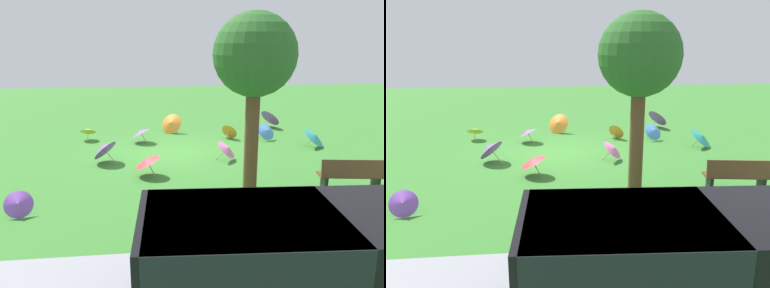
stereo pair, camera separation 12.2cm
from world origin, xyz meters
The scene contains 15 objects.
ground centered at (0.00, 0.00, 0.00)m, with size 40.00×40.00×0.00m, color #387A2D.
van_dark centered at (-1.06, 8.24, 0.91)m, with size 4.70×2.35×1.53m.
park_bench centered at (-4.12, 4.09, 0.47)m, with size 1.65×0.72×0.90m.
shade_tree centered at (-1.66, 3.57, 3.32)m, with size 2.01×2.01×4.41m.
parasol_purple_0 centered at (2.30, 0.84, 0.47)m, with size 1.03×1.08×0.84m.
parasol_purple_1 centered at (3.74, 4.56, 0.30)m, with size 0.70×0.68×0.60m.
parasol_red_0 centered at (0.96, 2.22, 0.46)m, with size 0.79×0.81×0.69m.
parasol_blue_0 centered at (-3.63, -1.35, 0.36)m, with size 0.85×0.79×0.68m.
parasol_pink_0 centered at (-1.60, 1.06, 0.39)m, with size 0.84×0.89×0.68m.
parasol_yellow_0 centered at (3.19, -2.15, 0.38)m, with size 0.63×0.61×0.58m.
parasol_orange_0 centered at (-2.29, -1.81, 0.31)m, with size 0.75×0.72×0.61m.
parasol_teal_0 centered at (-5.04, -0.18, 0.40)m, with size 1.12×1.15×0.74m.
parasol_purple_2 centered at (-4.50, -3.57, 0.47)m, with size 1.07×1.14×0.86m.
parasol_purple_3 centered at (1.18, -1.54, 0.41)m, with size 0.93×0.95×0.64m.
parasol_orange_1 centered at (-0.05, -2.99, 0.41)m, with size 1.04×0.94×0.82m.
Camera 2 is at (0.78, 12.73, 3.71)m, focal length 36.32 mm.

